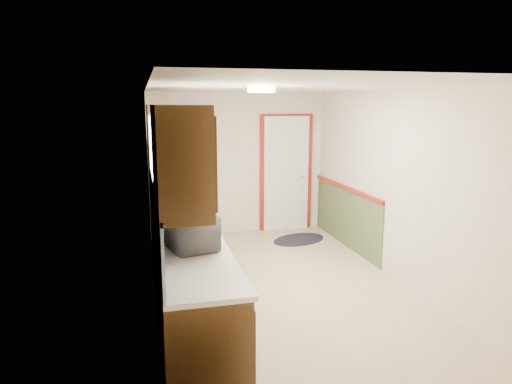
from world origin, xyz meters
TOP-DOWN VIEW (x-y plane):
  - room_shell at (0.00, 0.00)m, footprint 3.20×5.20m
  - kitchen_run at (-1.24, -0.29)m, footprint 0.63×4.00m
  - back_wall_trim at (0.99, 2.21)m, footprint 1.12×2.30m
  - ceiling_fixture at (-0.30, -0.20)m, footprint 0.30×0.30m
  - microwave at (-1.20, -1.11)m, footprint 0.45×0.63m
  - refrigerator at (-1.02, 2.05)m, footprint 0.71×0.71m
  - rug at (0.87, 1.77)m, footprint 1.13×0.95m
  - cooktop at (-1.19, 1.08)m, footprint 0.51×0.61m

SIDE VIEW (x-z plane):
  - rug at x=0.87m, z-range 0.00..0.01m
  - kitchen_run at x=-1.24m, z-range -0.29..1.91m
  - refrigerator at x=-1.02m, z-range 0.00..1.70m
  - back_wall_trim at x=0.99m, z-range -0.15..1.93m
  - cooktop at x=-1.19m, z-range 0.94..0.96m
  - microwave at x=-1.20m, z-range 0.94..1.33m
  - room_shell at x=0.00m, z-range -0.06..2.46m
  - ceiling_fixture at x=-0.30m, z-range 2.33..2.39m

